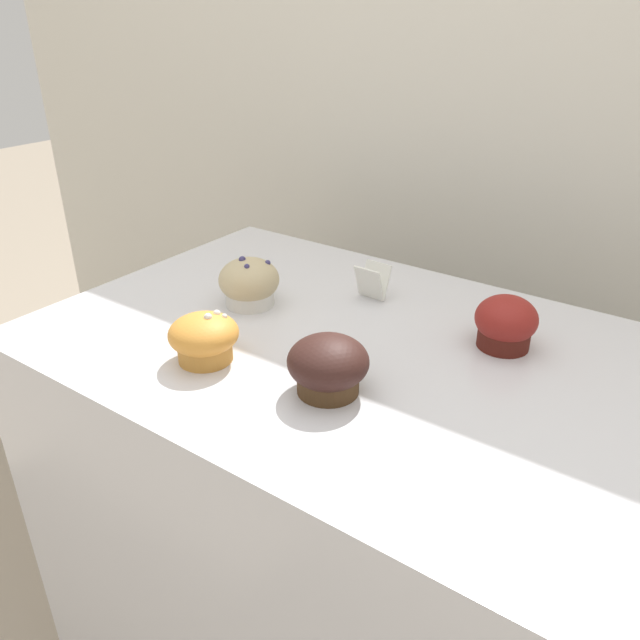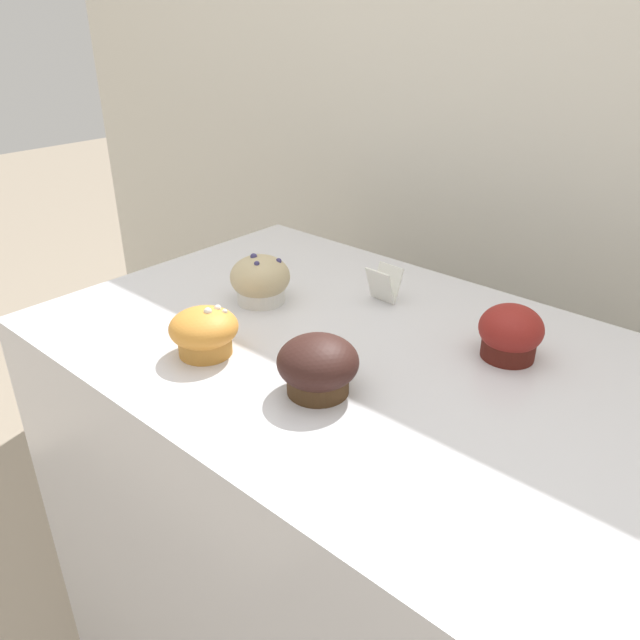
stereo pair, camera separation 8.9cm
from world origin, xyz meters
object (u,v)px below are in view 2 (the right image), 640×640
object	(u,v)px
muffin_front_left	(260,280)
muffin_front_center	(318,366)
muffin_back_left	(204,331)
muffin_back_right	(510,333)

from	to	relation	value
muffin_front_left	muffin_front_center	bearing A→B (deg)	-28.75
muffin_back_left	muffin_front_center	bearing A→B (deg)	10.26
muffin_front_center	muffin_back_left	xyz separation A→B (m)	(-0.19, -0.03, -0.00)
muffin_back_right	muffin_front_left	xyz separation A→B (m)	(-0.40, -0.11, 0.00)
muffin_back_left	muffin_back_right	size ratio (longest dim) A/B	1.10
muffin_front_center	muffin_front_left	size ratio (longest dim) A/B	1.05
muffin_back_left	muffin_back_right	xyz separation A→B (m)	(0.33, 0.28, 0.00)
muffin_back_right	muffin_front_left	bearing A→B (deg)	-165.07
muffin_front_center	muffin_back_left	bearing A→B (deg)	-169.74
muffin_front_center	muffin_back_left	world-z (taller)	muffin_front_center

